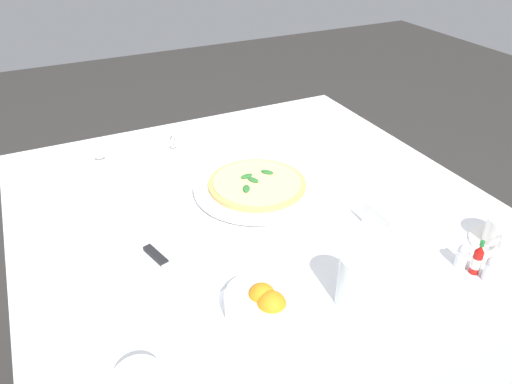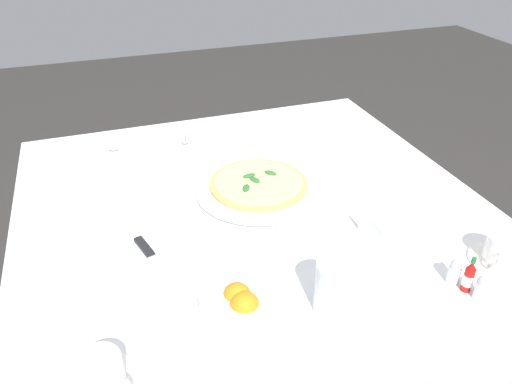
% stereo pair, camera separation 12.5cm
% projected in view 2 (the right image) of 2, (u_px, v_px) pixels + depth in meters
% --- Properties ---
extents(dining_table, '(1.17, 1.17, 0.75)m').
position_uv_depth(dining_table, '(253.00, 245.00, 1.30)').
color(dining_table, white).
rests_on(dining_table, ground_plane).
extents(pizza_plate, '(0.34, 0.34, 0.02)m').
position_uv_depth(pizza_plate, '(259.00, 188.00, 1.29)').
color(pizza_plate, white).
rests_on(pizza_plate, dining_table).
extents(pizza, '(0.26, 0.26, 0.02)m').
position_uv_depth(pizza, '(259.00, 183.00, 1.28)').
color(pizza, '#DBAD60').
rests_on(pizza, pizza_plate).
extents(coffee_cup_far_left, '(0.13, 0.13, 0.07)m').
position_uv_depth(coffee_cup_far_left, '(101.00, 376.00, 0.77)').
color(coffee_cup_far_left, white).
rests_on(coffee_cup_far_left, dining_table).
extents(coffee_cup_center_back, '(0.13, 0.13, 0.06)m').
position_uv_depth(coffee_cup_center_back, '(197.00, 135.00, 1.52)').
color(coffee_cup_center_back, white).
rests_on(coffee_cup_center_back, dining_table).
extents(coffee_cup_back_corner, '(0.13, 0.13, 0.07)m').
position_uv_depth(coffee_cup_back_corner, '(503.00, 251.00, 1.03)').
color(coffee_cup_back_corner, white).
rests_on(coffee_cup_back_corner, dining_table).
extents(coffee_cup_near_right, '(0.13, 0.13, 0.06)m').
position_uv_depth(coffee_cup_near_right, '(130.00, 145.00, 1.46)').
color(coffee_cup_near_right, white).
rests_on(coffee_cup_near_right, dining_table).
extents(water_glass_near_left, '(0.07, 0.07, 0.11)m').
position_uv_depth(water_glass_near_left, '(334.00, 290.00, 0.91)').
color(water_glass_near_left, white).
rests_on(water_glass_near_left, dining_table).
extents(napkin_folded, '(0.25, 0.20, 0.02)m').
position_uv_depth(napkin_folded, '(155.00, 264.00, 1.03)').
color(napkin_folded, white).
rests_on(napkin_folded, dining_table).
extents(dinner_knife, '(0.19, 0.07, 0.01)m').
position_uv_depth(dinner_knife, '(154.00, 260.00, 1.02)').
color(dinner_knife, silver).
rests_on(dinner_knife, napkin_folded).
extents(citrus_bowl, '(0.15, 0.15, 0.07)m').
position_uv_depth(citrus_bowl, '(240.00, 303.00, 0.91)').
color(citrus_bowl, white).
rests_on(citrus_bowl, dining_table).
extents(hot_sauce_bottle, '(0.02, 0.02, 0.08)m').
position_uv_depth(hot_sauce_bottle, '(469.00, 277.00, 0.96)').
color(hot_sauce_bottle, '#B7140F').
rests_on(hot_sauce_bottle, dining_table).
extents(salt_shaker, '(0.03, 0.03, 0.06)m').
position_uv_depth(salt_shaker, '(481.00, 289.00, 0.94)').
color(salt_shaker, white).
rests_on(salt_shaker, dining_table).
extents(pepper_shaker, '(0.03, 0.03, 0.06)m').
position_uv_depth(pepper_shaker, '(454.00, 273.00, 0.98)').
color(pepper_shaker, white).
rests_on(pepper_shaker, dining_table).
extents(menu_card, '(0.09, 0.01, 0.06)m').
position_uv_depth(menu_card, '(370.00, 230.00, 1.10)').
color(menu_card, white).
rests_on(menu_card, dining_table).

